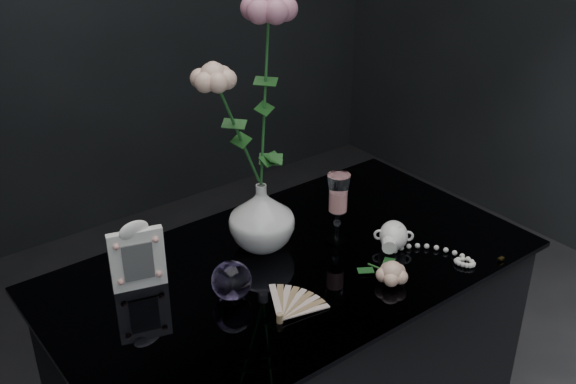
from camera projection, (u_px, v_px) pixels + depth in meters
vase at (262, 216)px, 1.49m from camera, size 0.18×0.18×0.15m
wine_glass at (338, 209)px, 1.51m from camera, size 0.07×0.07×0.17m
picture_frame at (137, 255)px, 1.35m from camera, size 0.14×0.12×0.16m
paperweight at (231, 281)px, 1.34m from camera, size 0.11×0.11×0.08m
paper_fan at (280, 317)px, 1.28m from camera, size 0.25×0.22×0.02m
loose_rose at (392, 273)px, 1.39m from camera, size 0.12×0.15×0.05m
pearl_jar at (394, 234)px, 1.51m from camera, size 0.32×0.32×0.07m
roses at (253, 97)px, 1.35m from camera, size 0.24×0.13×0.47m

